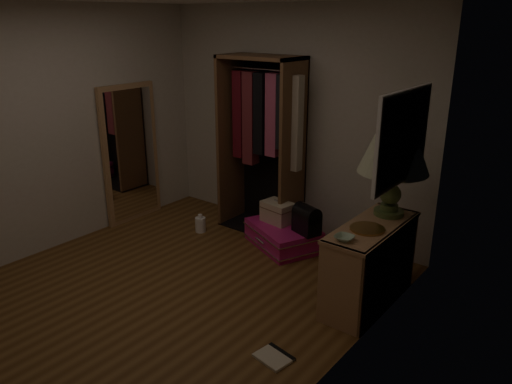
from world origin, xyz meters
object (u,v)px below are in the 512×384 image
at_px(console_bookshelf, 372,261).
at_px(pink_suitcase, 283,235).
at_px(floor_mirror, 131,154).
at_px(table_lamp, 394,154).
at_px(black_bag, 307,219).
at_px(train_case, 278,212).
at_px(open_wardrobe, 264,130).
at_px(white_jug, 200,224).

xyz_separation_m(console_bookshelf, pink_suitcase, (-1.27, 0.44, -0.27)).
bearing_deg(floor_mirror, table_lamp, 5.66).
xyz_separation_m(console_bookshelf, black_bag, (-0.96, 0.43, 0.02)).
bearing_deg(train_case, floor_mirror, -155.77).
distance_m(console_bookshelf, black_bag, 1.05).
height_order(console_bookshelf, table_lamp, table_lamp).
xyz_separation_m(open_wardrobe, black_bag, (0.80, -0.29, -0.80)).
xyz_separation_m(black_bag, white_jug, (-1.32, -0.28, -0.32)).
bearing_deg(train_case, black_bag, 0.74).
xyz_separation_m(pink_suitcase, train_case, (-0.11, 0.04, 0.25)).
distance_m(train_case, white_jug, 1.00).
height_order(train_case, black_bag, black_bag).
height_order(black_bag, table_lamp, table_lamp).
xyz_separation_m(floor_mirror, train_case, (1.86, 0.53, -0.48)).
height_order(console_bookshelf, white_jug, console_bookshelf).
bearing_deg(table_lamp, black_bag, 171.04).
height_order(train_case, white_jug, train_case).
distance_m(console_bookshelf, train_case, 1.46).
bearing_deg(pink_suitcase, table_lamp, 16.46).
bearing_deg(white_jug, floor_mirror, -168.41).
bearing_deg(white_jug, table_lamp, 3.13).
bearing_deg(table_lamp, white_jug, -176.87).
xyz_separation_m(floor_mirror, table_lamp, (3.24, 0.32, 0.47)).
bearing_deg(train_case, table_lamp, -0.22).
xyz_separation_m(open_wardrobe, white_jug, (-0.52, -0.57, -1.12)).
bearing_deg(console_bookshelf, floor_mirror, -179.16).
relative_size(open_wardrobe, black_bag, 6.08).
height_order(open_wardrobe, pink_suitcase, open_wardrobe).
distance_m(black_bag, table_lamp, 1.33).
distance_m(floor_mirror, pink_suitcase, 2.16).
bearing_deg(pink_suitcase, train_case, -176.34).
bearing_deg(table_lamp, open_wardrobe, 165.76).
distance_m(open_wardrobe, train_case, 0.95).
relative_size(floor_mirror, table_lamp, 2.18).
bearing_deg(floor_mirror, black_bag, 11.72).
bearing_deg(console_bookshelf, open_wardrobe, 157.67).
distance_m(console_bookshelf, pink_suitcase, 1.37).
height_order(floor_mirror, train_case, floor_mirror).
height_order(console_bookshelf, open_wardrobe, open_wardrobe).
xyz_separation_m(train_case, white_jug, (-0.90, -0.33, -0.28)).
relative_size(pink_suitcase, black_bag, 2.94).
distance_m(console_bookshelf, open_wardrobe, 2.07).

